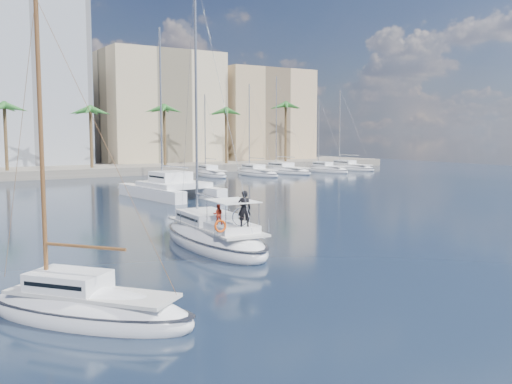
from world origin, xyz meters
TOP-DOWN VIEW (x-y plane):
  - ground at (0.00, 0.00)m, footprint 160.00×160.00m
  - quay at (0.00, 61.00)m, footprint 120.00×14.00m
  - building_beige at (22.00, 70.00)m, footprint 20.00×14.00m
  - building_tan_right at (42.00, 68.00)m, footprint 18.00×12.00m
  - palm_centre at (0.00, 57.00)m, footprint 3.60×3.60m
  - palm_right at (34.00, 57.00)m, footprint 3.60×3.60m
  - main_sloop at (-3.26, 2.89)m, footprint 4.17×11.02m
  - small_sloop at (-12.72, -5.84)m, footprint 6.78×7.67m
  - catamaran at (4.58, 26.02)m, footprint 6.67×11.61m
  - seagull at (-1.73, 0.94)m, footprint 1.14×0.49m
  - moored_yacht_a at (20.00, 47.00)m, footprint 3.37×9.52m
  - moored_yacht_b at (26.50, 45.00)m, footprint 3.32×10.83m
  - moored_yacht_c at (33.00, 47.00)m, footprint 3.98×12.33m
  - moored_yacht_d at (39.50, 45.00)m, footprint 3.52×9.55m
  - moored_yacht_e at (46.00, 47.00)m, footprint 4.61×11.11m

SIDE VIEW (x-z plane):
  - ground at x=0.00m, z-range 0.00..0.00m
  - moored_yacht_a at x=20.00m, z-range -5.95..5.95m
  - moored_yacht_b at x=26.50m, z-range -6.86..6.86m
  - moored_yacht_c at x=33.00m, z-range -7.77..7.77m
  - moored_yacht_d at x=39.50m, z-range -5.95..5.95m
  - moored_yacht_e at x=46.00m, z-range -6.86..6.86m
  - small_sloop at x=-12.72m, z-range -5.21..6.04m
  - main_sloop at x=-3.26m, z-range -7.52..8.54m
  - seagull at x=-1.73m, z-range 0.47..0.68m
  - quay at x=0.00m, z-range 0.00..1.20m
  - catamaran at x=4.58m, z-range -7.02..9.27m
  - building_tan_right at x=42.00m, z-range 0.00..18.00m
  - building_beige at x=22.00m, z-range 0.00..20.00m
  - palm_centre at x=0.00m, z-range 4.13..16.43m
  - palm_right at x=34.00m, z-range 4.13..16.43m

